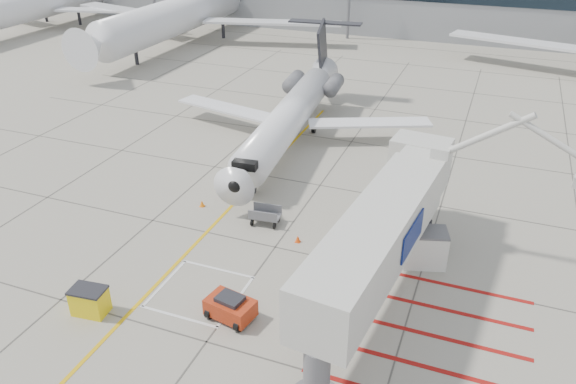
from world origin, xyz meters
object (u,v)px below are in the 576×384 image
at_px(regional_jet, 282,108).
at_px(pushback_tug, 230,307).
at_px(jet_bridge, 375,248).
at_px(spill_bin, 90,301).

distance_m(regional_jet, pushback_tug, 18.84).
distance_m(jet_bridge, spill_bin, 13.47).
bearing_deg(jet_bridge, spill_bin, -152.10).
relative_size(regional_jet, spill_bin, 17.51).
distance_m(regional_jet, jet_bridge, 18.50).
xyz_separation_m(regional_jet, spill_bin, (-1.69, -20.05, -2.94)).
bearing_deg(regional_jet, spill_bin, -100.08).
bearing_deg(spill_bin, regional_jet, 79.10).
xyz_separation_m(regional_jet, pushback_tug, (4.61, -18.02, -2.99)).
distance_m(regional_jet, spill_bin, 20.33).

